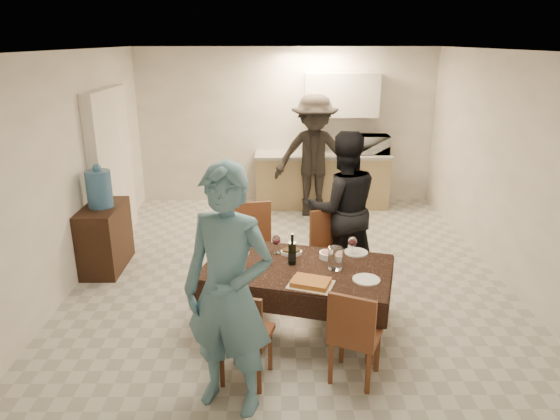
{
  "coord_description": "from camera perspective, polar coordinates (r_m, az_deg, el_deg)",
  "views": [
    {
      "loc": [
        -0.18,
        -5.46,
        2.71
      ],
      "look_at": [
        -0.13,
        -0.3,
        0.94
      ],
      "focal_mm": 32.0,
      "sensor_mm": 36.0,
      "label": 1
    }
  ],
  "objects": [
    {
      "name": "water_pitcher",
      "position": [
        4.68,
        6.35,
        -5.48
      ],
      "size": [
        0.14,
        0.14,
        0.21
      ],
      "primitive_type": "cylinder",
      "color": "white",
      "rests_on": "dining_table"
    },
    {
      "name": "ceiling",
      "position": [
        5.47,
        1.42,
        17.79
      ],
      "size": [
        5.0,
        6.0,
        0.02
      ],
      "primitive_type": "cube",
      "color": "white",
      "rests_on": "wall_back"
    },
    {
      "name": "person_kitchen",
      "position": [
        7.91,
        3.9,
        6.14
      ],
      "size": [
        1.24,
        0.71,
        1.92
      ],
      "primitive_type": "imported",
      "color": "black",
      "rests_on": "floor"
    },
    {
      "name": "person_far",
      "position": [
        5.69,
        7.14,
        0.12
      ],
      "size": [
        0.95,
        0.79,
        1.78
      ],
      "primitive_type": "imported",
      "rotation": [
        0.0,
        0.0,
        3.28
      ],
      "color": "black",
      "rests_on": "floor"
    },
    {
      "name": "chair_near_left",
      "position": [
        4.09,
        -3.99,
        -13.36
      ],
      "size": [
        0.48,
        0.49,
        0.47
      ],
      "rotation": [
        0.0,
        0.0,
        -0.27
      ],
      "color": "brown",
      "rests_on": "floor"
    },
    {
      "name": "upper_cabinet",
      "position": [
        8.4,
        7.05,
        12.93
      ],
      "size": [
        1.2,
        0.34,
        0.7
      ],
      "primitive_type": "cube",
      "color": "silver",
      "rests_on": "wall_back"
    },
    {
      "name": "wine_glass_c",
      "position": [
        4.98,
        -0.43,
        -3.96
      ],
      "size": [
        0.09,
        0.09,
        0.19
      ],
      "primitive_type": null,
      "color": "white",
      "rests_on": "dining_table"
    },
    {
      "name": "wall_right",
      "position": [
        6.24,
        24.96,
        4.11
      ],
      "size": [
        0.02,
        6.0,
        2.6
      ],
      "primitive_type": "cube",
      "color": "white",
      "rests_on": "floor"
    },
    {
      "name": "kitchen_base_cabinet",
      "position": [
        8.49,
        4.77,
        3.31
      ],
      "size": [
        2.2,
        0.6,
        0.86
      ],
      "primitive_type": "cube",
      "color": "tan",
      "rests_on": "floor"
    },
    {
      "name": "kitchen_worktop",
      "position": [
        8.38,
        4.86,
        6.3
      ],
      "size": [
        2.24,
        0.64,
        0.05
      ],
      "primitive_type": "cube",
      "color": "#9C9C97",
      "rests_on": "kitchen_base_cabinet"
    },
    {
      "name": "person_near",
      "position": [
        3.69,
        -5.91,
        -9.37
      ],
      "size": [
        0.82,
        0.68,
        1.93
      ],
      "primitive_type": "imported",
      "rotation": [
        0.0,
        0.0,
        -0.36
      ],
      "color": "#57879E",
      "rests_on": "floor"
    },
    {
      "name": "wine_bottle",
      "position": [
        4.73,
        1.4,
        -4.48
      ],
      "size": [
        0.08,
        0.08,
        0.31
      ],
      "primitive_type": null,
      "color": "black",
      "rests_on": "dining_table"
    },
    {
      "name": "salad_bowl",
      "position": [
        4.92,
        5.44,
        -5.15
      ],
      "size": [
        0.16,
        0.16,
        0.06
      ],
      "primitive_type": "cylinder",
      "color": "white",
      "rests_on": "dining_table"
    },
    {
      "name": "plate_near_right",
      "position": [
        4.54,
        9.84,
        -7.85
      ],
      "size": [
        0.24,
        0.24,
        0.01
      ],
      "primitive_type": "cylinder",
      "color": "white",
      "rests_on": "dining_table"
    },
    {
      "name": "wine_glass_b",
      "position": [
        4.99,
        8.25,
        -4.08
      ],
      "size": [
        0.09,
        0.09,
        0.2
      ],
      "primitive_type": null,
      "color": "white",
      "rests_on": "dining_table"
    },
    {
      "name": "floor",
      "position": [
        6.1,
        1.22,
        -7.43
      ],
      "size": [
        5.0,
        6.0,
        0.02
      ],
      "primitive_type": "cube",
      "color": "beige",
      "rests_on": "ground"
    },
    {
      "name": "chair_near_right",
      "position": [
        4.14,
        8.89,
        -13.26
      ],
      "size": [
        0.51,
        0.52,
        0.46
      ],
      "rotation": [
        0.0,
        0.0,
        -0.42
      ],
      "color": "brown",
      "rests_on": "floor"
    },
    {
      "name": "console",
      "position": [
        6.51,
        -19.35,
        -2.97
      ],
      "size": [
        0.43,
        0.87,
        0.8
      ],
      "primitive_type": "cube",
      "color": "black",
      "rests_on": "floor"
    },
    {
      "name": "wall_front",
      "position": [
        2.84,
        3.18,
        -10.83
      ],
      "size": [
        5.0,
        0.02,
        2.6
      ],
      "primitive_type": "cube",
      "color": "white",
      "rests_on": "floor"
    },
    {
      "name": "savoury_tart",
      "position": [
        4.4,
        3.54,
        -8.25
      ],
      "size": [
        0.45,
        0.39,
        0.05
      ],
      "primitive_type": "cube",
      "rotation": [
        0.0,
        0.0,
        -0.34
      ],
      "color": "#CB7F3B",
      "rests_on": "dining_table"
    },
    {
      "name": "plate_near_left",
      "position": [
        4.49,
        -5.58,
        -7.98
      ],
      "size": [
        0.27,
        0.27,
        0.02
      ],
      "primitive_type": "cylinder",
      "color": "white",
      "rests_on": "dining_table"
    },
    {
      "name": "wine_glass_a",
      "position": [
        4.49,
        -4.92,
        -6.67
      ],
      "size": [
        0.09,
        0.09,
        0.2
      ],
      "primitive_type": null,
      "color": "white",
      "rests_on": "dining_table"
    },
    {
      "name": "chair_far_right",
      "position": [
        5.43,
        6.47,
        -4.39
      ],
      "size": [
        0.57,
        0.59,
        0.51
      ],
      "rotation": [
        0.0,
        0.0,
        3.59
      ],
      "color": "brown",
      "rests_on": "floor"
    },
    {
      "name": "wall_left",
      "position": [
        6.1,
        -22.93,
        4.07
      ],
      "size": [
        0.02,
        6.0,
        2.6
      ],
      "primitive_type": "cube",
      "color": "white",
      "rests_on": "floor"
    },
    {
      "name": "dining_table",
      "position": [
        4.76,
        2.01,
        -6.76
      ],
      "size": [
        1.94,
        1.43,
        0.68
      ],
      "rotation": [
        0.0,
        0.0,
        -0.27
      ],
      "color": "black",
      "rests_on": "floor"
    },
    {
      "name": "wall_back",
      "position": [
        8.58,
        0.69,
        9.49
      ],
      "size": [
        5.0,
        0.02,
        2.6
      ],
      "primitive_type": "cube",
      "color": "white",
      "rests_on": "floor"
    },
    {
      "name": "plate_far_right",
      "position": [
        5.07,
        8.68,
        -4.81
      ],
      "size": [
        0.24,
        0.24,
        0.01
      ],
      "primitive_type": "cylinder",
      "color": "white",
      "rests_on": "dining_table"
    },
    {
      "name": "plate_far_left",
      "position": [
        5.03,
        -5.01,
        -4.89
      ],
      "size": [
        0.26,
        0.26,
        0.01
      ],
      "primitive_type": "cylinder",
      "color": "white",
      "rests_on": "dining_table"
    },
    {
      "name": "chair_far_left",
      "position": [
        5.37,
        -3.1,
        -4.05
      ],
      "size": [
        0.53,
        0.53,
        0.54
      ],
      "rotation": [
        0.0,
        0.0,
        3.31
      ],
      "color": "brown",
      "rests_on": "floor"
    },
    {
      "name": "mushroom_dish",
      "position": [
        4.99,
        1.3,
        -4.87
      ],
      "size": [
        0.19,
        0.19,
        0.03
      ],
      "primitive_type": "cylinder",
      "color": "white",
      "rests_on": "dining_table"
    },
    {
      "name": "water_jug",
      "position": [
        6.31,
        -19.96,
        2.28
      ],
      "size": [
        0.3,
        0.3,
        0.44
      ],
      "primitive_type": "cylinder",
      "color": "teal",
      "rests_on": "console"
    },
    {
      "name": "microwave",
      "position": [
        8.46,
        10.47,
        7.4
      ],
      "size": [
        0.55,
        0.37,
        0.3
      ],
      "primitive_type": "imported",
      "rotation": [
        0.0,
        0.0,
        3.14
      ],
      "color": "silver",
      "rests_on": "kitchen_worktop"
    },
    {
      "name": "stub_partition",
      "position": [
        7.22,
        -18.65,
        4.66
      ],
      "size": [
        0.15,
        1.4,
        2.1
      ],
      "primitive_type": "cube",
      "color": "white",
      "rests_on": "floor"
    }
  ]
}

